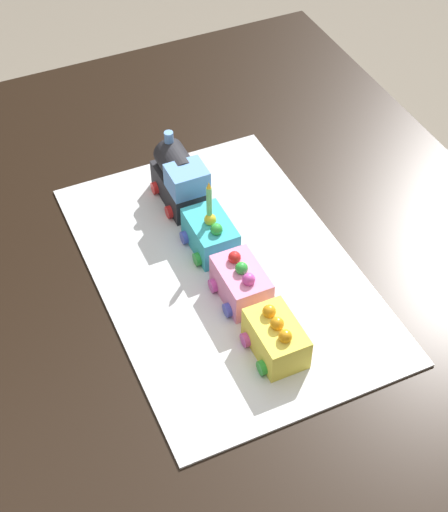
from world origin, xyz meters
The scene contains 8 objects.
ground_plane centered at (0.00, 0.00, 0.00)m, with size 8.00×8.00×0.00m, color gray.
dining_table centered at (0.00, 0.00, 0.63)m, with size 1.40×1.00×0.74m.
cake_board centered at (-0.01, -0.02, 0.74)m, with size 0.60×0.40×0.00m, color silver.
cake_locomotive centered at (-0.20, -0.02, 0.79)m, with size 0.14×0.08×0.12m.
cake_car_flatbed_turquoise centered at (-0.07, -0.02, 0.77)m, with size 0.10×0.08×0.07m.
cake_car_tanker_bubblegum centered at (0.05, -0.02, 0.77)m, with size 0.10×0.08×0.07m.
cake_car_caboose_lemon centered at (0.17, -0.02, 0.77)m, with size 0.10×0.08×0.07m.
birthday_candle centered at (-0.07, -0.02, 0.85)m, with size 0.01×0.01×0.07m.
Camera 1 is at (0.77, -0.37, 1.67)m, focal length 54.76 mm.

